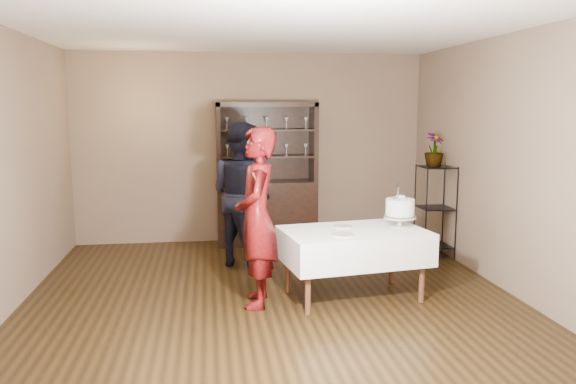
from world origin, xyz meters
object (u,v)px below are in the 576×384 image
Objects in this scene: woman at (257,217)px; cake at (400,209)px; plant_etagere at (435,208)px; cake_table at (354,246)px; man at (242,194)px; china_hutch at (267,197)px; potted_plant at (434,150)px.

cake is (1.50, 0.15, 0.01)m from woman.
woman reaches higher than plant_etagere.
cake is (0.51, 0.08, 0.35)m from cake_table.
cake_table is at bearing 99.60° from woman.
plant_etagere is 0.68× the size of man.
man is 3.86× the size of cake.
cake_table is at bearing -75.49° from china_hutch.
man is at bearing -179.52° from plant_etagere.
cake_table is 2.16m from potted_plant.
cake_table is at bearing -135.29° from potted_plant.
plant_etagere is 1.62m from cake.
woman is at bearing -148.76° from potted_plant.
china_hutch reaches higher than potted_plant.
woman is 0.99× the size of man.
woman is 1.43m from man.
china_hutch reaches higher than cake_table.
cake is at bearing -125.75° from plant_etagere.
plant_etagere is 2.81× the size of potted_plant.
china_hutch is 1.14× the size of woman.
china_hutch is 1.13× the size of man.
woman is at bearing -98.18° from china_hutch.
plant_etagere is 0.75m from potted_plant.
china_hutch is 1.17m from man.
woman reaches higher than cake_table.
china_hutch is 4.68× the size of potted_plant.
plant_etagere is at bearing 54.25° from cake.
potted_plant is (2.40, 1.45, 0.52)m from woman.
potted_plant is at bearing 177.19° from plant_etagere.
china_hutch is 2.54m from woman.
woman is 4.12× the size of potted_plant.
china_hutch is 2.52m from cake_table.
cake_table is 1.05m from woman.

